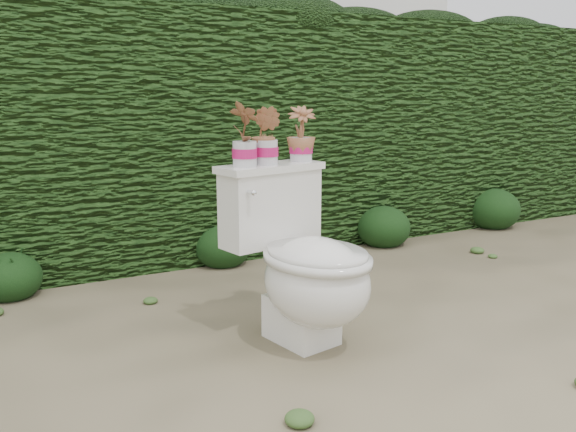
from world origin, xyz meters
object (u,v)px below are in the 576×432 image
potted_plant_center (266,137)px  potted_plant_right (301,135)px  potted_plant_left (244,136)px  toilet (304,265)px

potted_plant_center → potted_plant_right: size_ratio=1.01×
potted_plant_left → potted_plant_center: potted_plant_left is taller
toilet → potted_plant_left: bearing=120.5°
potted_plant_center → potted_plant_left: bearing=-112.7°
potted_plant_left → potted_plant_right: size_ratio=1.11×
toilet → potted_plant_center: (-0.07, 0.23, 0.54)m
potted_plant_left → potted_plant_center: size_ratio=1.10×
potted_plant_right → potted_plant_center: bearing=-154.5°
potted_plant_center → potted_plant_right: 0.20m
potted_plant_left → potted_plant_center: 0.12m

